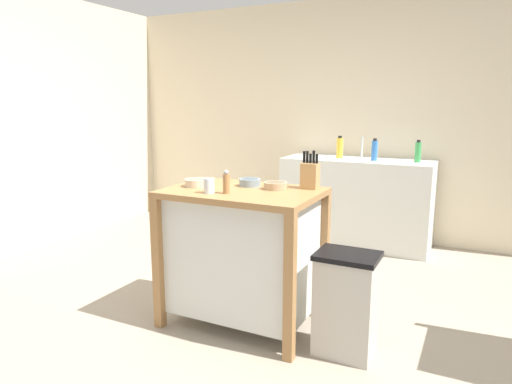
# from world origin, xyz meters

# --- Properties ---
(ground_plane) EXTENTS (6.44, 6.44, 0.00)m
(ground_plane) POSITION_xyz_m (0.00, 0.00, 0.00)
(ground_plane) COLOR gray
(ground_plane) RESTS_ON ground
(wall_back) EXTENTS (5.44, 0.10, 2.60)m
(wall_back) POSITION_xyz_m (0.00, 2.56, 1.30)
(wall_back) COLOR beige
(wall_back) RESTS_ON ground
(wall_left) EXTENTS (0.10, 3.16, 2.60)m
(wall_left) POSITION_xyz_m (-2.72, 0.98, 1.30)
(wall_left) COLOR beige
(wall_left) RESTS_ON ground
(kitchen_island) EXTENTS (1.00, 0.68, 0.93)m
(kitchen_island) POSITION_xyz_m (0.05, 0.07, 0.52)
(kitchen_island) COLOR #9E7042
(kitchen_island) RESTS_ON ground
(knife_block) EXTENTS (0.11, 0.09, 0.25)m
(knife_block) POSITION_xyz_m (0.43, 0.32, 1.02)
(knife_block) COLOR tan
(knife_block) RESTS_ON kitchen_island
(bowl_ceramic_small) EXTENTS (0.16, 0.16, 0.05)m
(bowl_ceramic_small) POSITION_xyz_m (-0.29, 0.04, 0.96)
(bowl_ceramic_small) COLOR beige
(bowl_ceramic_small) RESTS_ON kitchen_island
(bowl_stoneware_deep) EXTENTS (0.15, 0.15, 0.05)m
(bowl_stoneware_deep) POSITION_xyz_m (0.03, 0.22, 0.96)
(bowl_stoneware_deep) COLOR gray
(bowl_stoneware_deep) RESTS_ON kitchen_island
(bowl_ceramic_wide) EXTENTS (0.16, 0.16, 0.05)m
(bowl_ceramic_wide) POSITION_xyz_m (0.23, 0.19, 0.95)
(bowl_ceramic_wide) COLOR tan
(bowl_ceramic_wide) RESTS_ON kitchen_island
(drinking_cup) EXTENTS (0.07, 0.07, 0.09)m
(drinking_cup) POSITION_xyz_m (-0.09, -0.12, 0.98)
(drinking_cup) COLOR silver
(drinking_cup) RESTS_ON kitchen_island
(pepper_grinder) EXTENTS (0.04, 0.04, 0.15)m
(pepper_grinder) POSITION_xyz_m (0.02, -0.08, 1.00)
(pepper_grinder) COLOR #9E7042
(pepper_grinder) RESTS_ON kitchen_island
(trash_bin) EXTENTS (0.36, 0.28, 0.63)m
(trash_bin) POSITION_xyz_m (0.79, -0.01, 0.32)
(trash_bin) COLOR #B7B2A8
(trash_bin) RESTS_ON ground
(sink_counter) EXTENTS (1.53, 0.60, 0.91)m
(sink_counter) POSITION_xyz_m (0.28, 2.21, 0.46)
(sink_counter) COLOR silver
(sink_counter) RESTS_ON ground
(sink_faucet) EXTENTS (0.02, 0.02, 0.22)m
(sink_faucet) POSITION_xyz_m (0.28, 2.35, 1.02)
(sink_faucet) COLOR #B7BCC1
(sink_faucet) RESTS_ON sink_counter
(bottle_hand_soap) EXTENTS (0.06, 0.06, 0.22)m
(bottle_hand_soap) POSITION_xyz_m (0.87, 2.20, 1.02)
(bottle_hand_soap) COLOR green
(bottle_hand_soap) RESTS_ON sink_counter
(bottle_dish_soap) EXTENTS (0.07, 0.07, 0.24)m
(bottle_dish_soap) POSITION_xyz_m (0.08, 2.20, 1.02)
(bottle_dish_soap) COLOR yellow
(bottle_dish_soap) RESTS_ON sink_counter
(bottle_spray_cleaner) EXTENTS (0.06, 0.06, 0.22)m
(bottle_spray_cleaner) POSITION_xyz_m (0.46, 2.15, 1.02)
(bottle_spray_cleaner) COLOR blue
(bottle_spray_cleaner) RESTS_ON sink_counter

